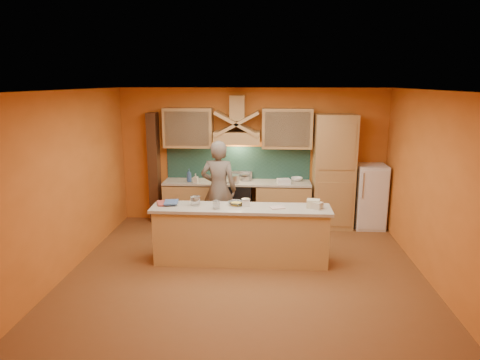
# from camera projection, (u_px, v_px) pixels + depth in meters

# --- Properties ---
(floor) EXTENTS (5.50, 5.00, 0.01)m
(floor) POSITION_uv_depth(u_px,v_px,m) (246.00, 269.00, 6.81)
(floor) COLOR brown
(floor) RESTS_ON ground
(ceiling) EXTENTS (5.50, 5.00, 0.01)m
(ceiling) POSITION_uv_depth(u_px,v_px,m) (246.00, 90.00, 6.18)
(ceiling) COLOR white
(ceiling) RESTS_ON wall_back
(wall_back) EXTENTS (5.50, 0.02, 2.80)m
(wall_back) POSITION_uv_depth(u_px,v_px,m) (252.00, 156.00, 8.92)
(wall_back) COLOR orange
(wall_back) RESTS_ON floor
(wall_front) EXTENTS (5.50, 0.02, 2.80)m
(wall_front) POSITION_uv_depth(u_px,v_px,m) (233.00, 246.00, 4.06)
(wall_front) COLOR orange
(wall_front) RESTS_ON floor
(wall_left) EXTENTS (0.02, 5.00, 2.80)m
(wall_left) POSITION_uv_depth(u_px,v_px,m) (70.00, 181.00, 6.67)
(wall_left) COLOR orange
(wall_left) RESTS_ON floor
(wall_right) EXTENTS (0.02, 5.00, 2.80)m
(wall_right) POSITION_uv_depth(u_px,v_px,m) (432.00, 187.00, 6.32)
(wall_right) COLOR orange
(wall_right) RESTS_ON floor
(base_cabinet_left) EXTENTS (1.10, 0.60, 0.86)m
(base_cabinet_left) POSITION_uv_depth(u_px,v_px,m) (192.00, 204.00, 8.93)
(base_cabinet_left) COLOR tan
(base_cabinet_left) RESTS_ON floor
(base_cabinet_right) EXTENTS (1.10, 0.60, 0.86)m
(base_cabinet_right) POSITION_uv_depth(u_px,v_px,m) (283.00, 205.00, 8.81)
(base_cabinet_right) COLOR tan
(base_cabinet_right) RESTS_ON floor
(counter_top) EXTENTS (3.00, 0.62, 0.04)m
(counter_top) POSITION_uv_depth(u_px,v_px,m) (237.00, 182.00, 8.76)
(counter_top) COLOR #B8AF9C
(counter_top) RESTS_ON base_cabinet_left
(stove) EXTENTS (0.60, 0.58, 0.90)m
(stove) POSITION_uv_depth(u_px,v_px,m) (237.00, 203.00, 8.86)
(stove) COLOR black
(stove) RESTS_ON floor
(backsplash) EXTENTS (3.00, 0.03, 0.70)m
(backsplash) POSITION_uv_depth(u_px,v_px,m) (238.00, 163.00, 8.96)
(backsplash) COLOR #1B3C36
(backsplash) RESTS_ON wall_back
(range_hood) EXTENTS (0.92, 0.50, 0.24)m
(range_hood) POSITION_uv_depth(u_px,v_px,m) (237.00, 137.00, 8.60)
(range_hood) COLOR tan
(range_hood) RESTS_ON wall_back
(hood_chimney) EXTENTS (0.30, 0.30, 0.50)m
(hood_chimney) POSITION_uv_depth(u_px,v_px,m) (237.00, 108.00, 8.57)
(hood_chimney) COLOR tan
(hood_chimney) RESTS_ON wall_back
(upper_cabinet_left) EXTENTS (1.00, 0.35, 0.80)m
(upper_cabinet_left) POSITION_uv_depth(u_px,v_px,m) (188.00, 128.00, 8.70)
(upper_cabinet_left) COLOR tan
(upper_cabinet_left) RESTS_ON wall_back
(upper_cabinet_right) EXTENTS (1.00, 0.35, 0.80)m
(upper_cabinet_right) POSITION_uv_depth(u_px,v_px,m) (287.00, 128.00, 8.57)
(upper_cabinet_right) COLOR tan
(upper_cabinet_right) RESTS_ON wall_back
(pantry_column) EXTENTS (0.80, 0.60, 2.30)m
(pantry_column) POSITION_uv_depth(u_px,v_px,m) (334.00, 172.00, 8.58)
(pantry_column) COLOR tan
(pantry_column) RESTS_ON floor
(fridge) EXTENTS (0.58, 0.60, 1.30)m
(fridge) POSITION_uv_depth(u_px,v_px,m) (370.00, 196.00, 8.65)
(fridge) COLOR white
(fridge) RESTS_ON floor
(trim_column_left) EXTENTS (0.20, 0.30, 2.30)m
(trim_column_left) POSITION_uv_depth(u_px,v_px,m) (154.00, 168.00, 8.96)
(trim_column_left) COLOR #472816
(trim_column_left) RESTS_ON floor
(island_body) EXTENTS (2.80, 0.55, 0.88)m
(island_body) POSITION_uv_depth(u_px,v_px,m) (241.00, 236.00, 7.01)
(island_body) COLOR tan
(island_body) RESTS_ON floor
(island_top) EXTENTS (2.90, 0.62, 0.05)m
(island_top) POSITION_uv_depth(u_px,v_px,m) (241.00, 208.00, 6.90)
(island_top) COLOR #B8AF9C
(island_top) RESTS_ON island_body
(person) EXTENTS (0.72, 0.51, 1.86)m
(person) POSITION_uv_depth(u_px,v_px,m) (219.00, 189.00, 8.06)
(person) COLOR #70665B
(person) RESTS_ON floor
(pot_large) EXTENTS (0.30, 0.30, 0.16)m
(pot_large) POSITION_uv_depth(u_px,v_px,m) (233.00, 180.00, 8.65)
(pot_large) COLOR #B9BBC1
(pot_large) RESTS_ON stove
(pot_small) EXTENTS (0.27, 0.27, 0.13)m
(pot_small) POSITION_uv_depth(u_px,v_px,m) (245.00, 179.00, 8.81)
(pot_small) COLOR #B3B2B9
(pot_small) RESTS_ON stove
(soap_bottle_a) EXTENTS (0.11, 0.11, 0.19)m
(soap_bottle_a) POSITION_uv_depth(u_px,v_px,m) (196.00, 178.00, 8.59)
(soap_bottle_a) COLOR beige
(soap_bottle_a) RESTS_ON counter_top
(soap_bottle_b) EXTENTS (0.12, 0.12, 0.27)m
(soap_bottle_b) POSITION_uv_depth(u_px,v_px,m) (189.00, 175.00, 8.69)
(soap_bottle_b) COLOR #304F86
(soap_bottle_b) RESTS_ON counter_top
(bowl_back) EXTENTS (0.28, 0.28, 0.07)m
(bowl_back) POSITION_uv_depth(u_px,v_px,m) (297.00, 179.00, 8.80)
(bowl_back) COLOR white
(bowl_back) RESTS_ON counter_top
(dish_rack) EXTENTS (0.29, 0.24, 0.09)m
(dish_rack) POSITION_uv_depth(u_px,v_px,m) (284.00, 181.00, 8.57)
(dish_rack) COLOR white
(dish_rack) RESTS_ON counter_top
(book_lower) EXTENTS (0.31, 0.36, 0.03)m
(book_lower) POSITION_uv_depth(u_px,v_px,m) (157.00, 204.00, 7.03)
(book_lower) COLOR #B0473F
(book_lower) RESTS_ON island_top
(book_upper) EXTENTS (0.26, 0.33, 0.02)m
(book_upper) POSITION_uv_depth(u_px,v_px,m) (164.00, 202.00, 7.03)
(book_upper) COLOR #436093
(book_upper) RESTS_ON island_top
(jar_large) EXTENTS (0.20, 0.20, 0.15)m
(jar_large) POSITION_uv_depth(u_px,v_px,m) (195.00, 201.00, 6.98)
(jar_large) COLOR white
(jar_large) RESTS_ON island_top
(jar_small) EXTENTS (0.14, 0.14, 0.13)m
(jar_small) POSITION_uv_depth(u_px,v_px,m) (216.00, 205.00, 6.79)
(jar_small) COLOR silver
(jar_small) RESTS_ON island_top
(kitchen_scale) EXTENTS (0.12, 0.12, 0.10)m
(kitchen_scale) POSITION_uv_depth(u_px,v_px,m) (246.00, 203.00, 6.95)
(kitchen_scale) COLOR white
(kitchen_scale) RESTS_ON island_top
(mixing_bowl) EXTENTS (0.32, 0.32, 0.06)m
(mixing_bowl) POSITION_uv_depth(u_px,v_px,m) (236.00, 203.00, 7.00)
(mixing_bowl) COLOR silver
(mixing_bowl) RESTS_ON island_top
(cloth) EXTENTS (0.27, 0.24, 0.01)m
(cloth) POSITION_uv_depth(u_px,v_px,m) (277.00, 207.00, 6.84)
(cloth) COLOR beige
(cloth) RESTS_ON island_top
(grocery_bag_a) EXTENTS (0.23, 0.20, 0.13)m
(grocery_bag_a) POSITION_uv_depth(u_px,v_px,m) (313.00, 204.00, 6.85)
(grocery_bag_a) COLOR beige
(grocery_bag_a) RESTS_ON island_top
(grocery_bag_b) EXTENTS (0.23, 0.21, 0.11)m
(grocery_bag_b) POSITION_uv_depth(u_px,v_px,m) (316.00, 205.00, 6.80)
(grocery_bag_b) COLOR beige
(grocery_bag_b) RESTS_ON island_top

